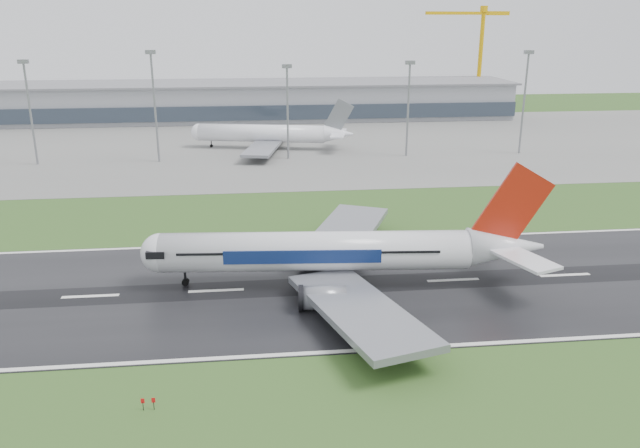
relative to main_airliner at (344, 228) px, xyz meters
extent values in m
plane|color=#2A4D1C|center=(-21.21, -0.70, -9.94)|extent=(520.00, 520.00, 0.00)
cube|color=black|center=(-21.21, -0.70, -9.89)|extent=(400.00, 45.00, 0.10)
cube|color=slate|center=(-21.21, 124.30, -9.90)|extent=(400.00, 130.00, 0.08)
cube|color=gray|center=(-21.21, 184.30, -2.44)|extent=(240.00, 36.00, 15.00)
cylinder|color=gray|center=(-79.60, 99.30, 5.00)|extent=(0.64, 0.64, 29.87)
cylinder|color=gray|center=(-43.32, 99.30, 6.22)|extent=(0.64, 0.64, 32.32)
cylinder|color=gray|center=(-3.20, 99.30, 4.04)|extent=(0.64, 0.64, 27.95)
cylinder|color=gray|center=(34.93, 99.30, 4.44)|extent=(0.64, 0.64, 28.76)
cylinder|color=gray|center=(72.89, 99.30, 5.88)|extent=(0.64, 0.64, 31.64)
camera|label=1|loc=(-14.57, -96.49, 32.82)|focal=35.34mm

